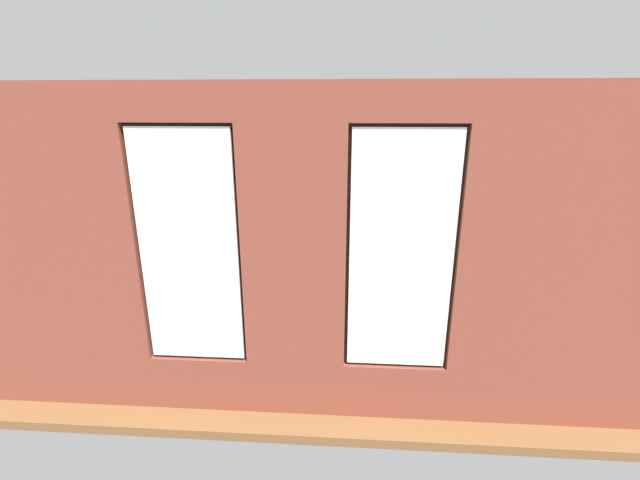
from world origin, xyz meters
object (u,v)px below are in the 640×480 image
Objects in this scene: potted_plant_corner_far_left at (570,342)px; remote_gray at (326,259)px; couch_left at (495,287)px; cup_ceramic at (342,262)px; candle_jar at (360,256)px; potted_plant_corner_near_left at (470,236)px; remote_silver at (336,261)px; potted_plant_near_tv at (137,276)px; potted_plant_between_couches at (397,314)px; potted_plant_foreground_right at (185,218)px; couch_by_window at (271,344)px; potted_plant_by_left_couch at (447,256)px; media_console at (138,271)px; remote_black at (310,263)px; potted_plant_beside_window_right at (109,327)px; tv_flatscreen at (134,238)px; coffee_table at (336,265)px.

remote_gray is at bearing -43.59° from potted_plant_corner_far_left.
couch_left is 21.19× the size of cup_ceramic.
potted_plant_corner_near_left reaches higher than candle_jar.
couch_left reaches higher than remote_silver.
remote_silver is 3.04m from potted_plant_near_tv.
potted_plant_between_couches reaches higher than potted_plant_near_tv.
cup_ceramic is 0.07× the size of potted_plant_foreground_right.
potted_plant_by_left_couch is (-2.66, -3.25, -0.03)m from couch_by_window.
media_console is at bearing -62.76° from potted_plant_near_tv.
cup_ceramic is 0.20× the size of potted_plant_by_left_couch.
cup_ceramic is at bearing -179.70° from media_console.
remote_black is 1.00× the size of remote_silver.
media_console is at bearing -104.89° from remote_silver.
potted_plant_corner_near_left is (-0.00, -3.94, -0.04)m from potted_plant_corner_far_left.
media_console is 1.01× the size of potted_plant_near_tv.
candle_jar is at bearing 24.17° from potted_plant_by_left_couch.
potted_plant_near_tv is (-0.54, 1.06, 0.36)m from media_console.
couch_left reaches higher than cup_ceramic.
remote_black is (0.53, 0.00, -0.04)m from cup_ceramic.
couch_left is 2.34m from cup_ceramic.
candle_jar is at bearing -137.59° from potted_plant_beside_window_right.
cup_ceramic reaches higher than potted_plant_by_left_couch.
potted_plant_beside_window_right is at bearing 98.08° from potted_plant_foreground_right.
media_console is 6.10m from potted_plant_corner_near_left.
remote_silver is (0.11, -0.12, -0.04)m from cup_ceramic.
potted_plant_between_couches is at bearing -4.79° from potted_plant_corner_far_left.
potted_plant_by_left_couch is at bearing -156.84° from potted_plant_near_tv.
potted_plant_by_left_couch is 0.36× the size of potted_plant_foreground_right.
tv_flatscreen is (2.67, -2.26, 0.50)m from couch_by_window.
remote_black is 0.14× the size of potted_plant_near_tv.
couch_by_window is at bearing 139.74° from tv_flatscreen.
couch_by_window is 2.54m from remote_gray.
coffee_table is at bearing -101.72° from couch_left.
potted_plant_between_couches is at bearing 98.23° from candle_jar.
remote_gray is at bearing -101.22° from couch_by_window.
potted_plant_between_couches reaches higher than candle_jar.
potted_plant_corner_far_left is at bearing -29.59° from remote_black.
potted_plant_near_tv reaches higher than remote_gray.
couch_left is 2.67m from remote_gray.
couch_left is 1.91m from potted_plant_corner_far_left.
candle_jar is 0.11× the size of potted_plant_corner_near_left.
media_console reaches higher than coffee_table.
cup_ceramic reaches higher than remote_gray.
potted_plant_near_tv is (5.34, -1.30, 0.05)m from potted_plant_corner_far_left.
potted_plant_foreground_right is (3.15, -1.50, 0.27)m from cup_ceramic.
cup_ceramic reaches higher than media_console.
media_console is 5.43m from potted_plant_by_left_couch.
potted_plant_corner_far_left is 5.50m from potted_plant_near_tv.
potted_plant_between_couches is 1.81m from potted_plant_corner_far_left.
potted_plant_by_left_couch is (0.40, -1.45, -0.03)m from couch_left.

